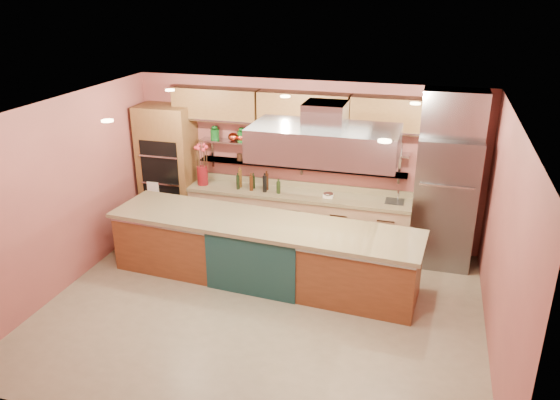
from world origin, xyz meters
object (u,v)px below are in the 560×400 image
(refrigerator, at_px, (444,202))
(flower_vase, at_px, (203,175))
(island, at_px, (263,251))
(kitchen_scale, at_px, (328,195))
(copper_kettle, at_px, (233,137))
(green_canister, at_px, (272,139))

(refrigerator, bearing_deg, flower_vase, 179.86)
(refrigerator, relative_size, island, 0.45)
(flower_vase, bearing_deg, kitchen_scale, 0.00)
(copper_kettle, bearing_deg, flower_vase, -156.91)
(island, height_order, green_canister, green_canister)
(refrigerator, xyz_separation_m, island, (-2.59, -1.35, -0.57))
(flower_vase, relative_size, kitchen_scale, 2.00)
(refrigerator, distance_m, island, 2.97)
(island, bearing_deg, flower_vase, 142.72)
(refrigerator, xyz_separation_m, flower_vase, (-4.13, 0.01, 0.05))
(kitchen_scale, xyz_separation_m, green_canister, (-1.05, 0.22, 0.82))
(island, distance_m, copper_kettle, 2.29)
(island, height_order, kitchen_scale, kitchen_scale)
(refrigerator, bearing_deg, green_canister, 175.48)
(refrigerator, distance_m, flower_vase, 4.13)
(copper_kettle, height_order, green_canister, green_canister)
(refrigerator, distance_m, copper_kettle, 3.69)
(refrigerator, xyz_separation_m, green_canister, (-2.91, 0.23, 0.75))
(flower_vase, distance_m, kitchen_scale, 2.27)
(island, height_order, copper_kettle, copper_kettle)
(green_canister, bearing_deg, copper_kettle, 180.00)
(flower_vase, height_order, kitchen_scale, flower_vase)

